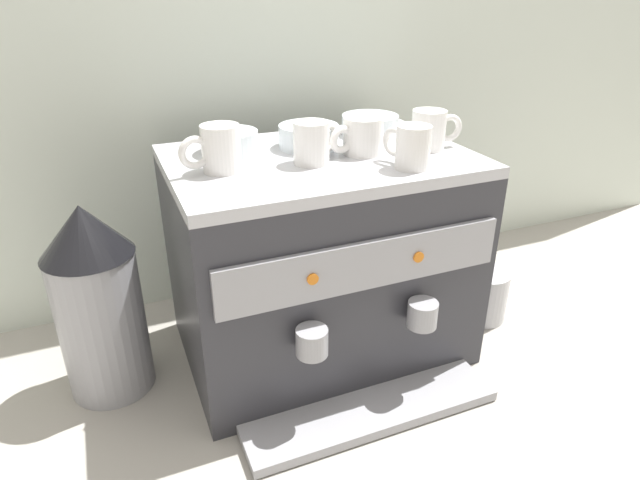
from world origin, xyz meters
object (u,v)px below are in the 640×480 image
object	(u,v)px
ceramic_cup_2	(313,142)
ceramic_cup_1	(219,149)
ceramic_bowl_0	(307,137)
ceramic_bowl_2	(230,142)
ceramic_cup_0	(361,136)
ceramic_bowl_1	(370,125)
coffee_grinder	(98,301)
espresso_machine	(321,258)
ceramic_cup_3	(430,130)
ceramic_cup_4	(411,147)
milk_pitcher	(484,295)

from	to	relation	value
ceramic_cup_2	ceramic_cup_1	bearing A→B (deg)	174.44
ceramic_bowl_0	ceramic_bowl_2	distance (m)	0.15
ceramic_cup_0	ceramic_cup_2	world-z (taller)	ceramic_cup_2
ceramic_cup_2	ceramic_bowl_0	size ratio (longest dim) A/B	0.84
ceramic_bowl_1	coffee_grinder	bearing A→B (deg)	-173.13
ceramic_cup_1	ceramic_cup_2	size ratio (longest dim) A/B	1.10
espresso_machine	ceramic_cup_3	size ratio (longest dim) A/B	5.39
ceramic_cup_3	ceramic_cup_4	size ratio (longest dim) A/B	1.08
ceramic_cup_4	milk_pitcher	size ratio (longest dim) A/B	0.81
espresso_machine	ceramic_bowl_2	xyz separation A→B (m)	(-0.15, 0.09, 0.24)
ceramic_cup_4	ceramic_cup_3	bearing A→B (deg)	41.99
ceramic_cup_3	ceramic_bowl_0	world-z (taller)	ceramic_cup_3
ceramic_cup_0	ceramic_cup_4	xyz separation A→B (m)	(0.04, -0.11, 0.00)
ceramic_cup_3	milk_pitcher	distance (m)	0.46
espresso_machine	ceramic_bowl_2	bearing A→B (deg)	149.84
ceramic_cup_1	espresso_machine	bearing A→B (deg)	4.53
milk_pitcher	ceramic_bowl_0	bearing A→B (deg)	164.45
milk_pitcher	ceramic_cup_2	bearing A→B (deg)	177.68
ceramic_cup_2	milk_pitcher	bearing A→B (deg)	-2.32
ceramic_cup_3	ceramic_cup_4	bearing A→B (deg)	-138.01
espresso_machine	ceramic_cup_4	world-z (taller)	ceramic_cup_4
ceramic_cup_4	milk_pitcher	bearing A→B (deg)	14.96
ceramic_cup_4	ceramic_bowl_2	distance (m)	0.35
ceramic_bowl_2	ceramic_cup_4	bearing A→B (deg)	-37.99
ceramic_cup_2	milk_pitcher	world-z (taller)	ceramic_cup_2
ceramic_cup_0	milk_pitcher	xyz separation A→B (m)	(0.33, -0.03, -0.41)
ceramic_bowl_0	ceramic_cup_4	bearing A→B (deg)	-56.64
ceramic_cup_4	ceramic_bowl_1	distance (m)	0.24
coffee_grinder	milk_pitcher	bearing A→B (deg)	-6.00
ceramic_cup_2	ceramic_cup_4	size ratio (longest dim) A/B	1.01
ceramic_cup_0	ceramic_bowl_0	size ratio (longest dim) A/B	0.96
ceramic_cup_3	coffee_grinder	xyz separation A→B (m)	(-0.66, 0.08, -0.28)
espresso_machine	milk_pitcher	distance (m)	0.43
espresso_machine	ceramic_bowl_0	xyz separation A→B (m)	(-0.00, 0.06, 0.24)
ceramic_cup_2	milk_pitcher	size ratio (longest dim) A/B	0.82
ceramic_cup_1	ceramic_bowl_2	size ratio (longest dim) A/B	1.01
ceramic_bowl_2	milk_pitcher	xyz separation A→B (m)	(0.56, -0.14, -0.40)
ceramic_bowl_1	milk_pitcher	size ratio (longest dim) A/B	1.00
ceramic_bowl_0	milk_pitcher	bearing A→B (deg)	-15.55
ceramic_cup_1	ceramic_cup_3	xyz separation A→B (m)	(0.42, -0.02, -0.00)
ceramic_cup_1	ceramic_bowl_2	bearing A→B (deg)	66.93
ceramic_cup_0	ceramic_cup_2	size ratio (longest dim) A/B	1.14
ceramic_cup_3	ceramic_bowl_2	world-z (taller)	ceramic_cup_3
ceramic_cup_1	ceramic_bowl_0	world-z (taller)	ceramic_cup_1
ceramic_cup_3	ceramic_bowl_0	bearing A→B (deg)	155.35
ceramic_cup_1	ceramic_bowl_1	bearing A→B (deg)	19.41
espresso_machine	ceramic_bowl_2	world-z (taller)	ceramic_bowl_2
ceramic_bowl_0	milk_pitcher	xyz separation A→B (m)	(0.41, -0.11, -0.40)
ceramic_cup_1	ceramic_cup_3	bearing A→B (deg)	-3.07
milk_pitcher	ceramic_cup_0	bearing A→B (deg)	174.19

